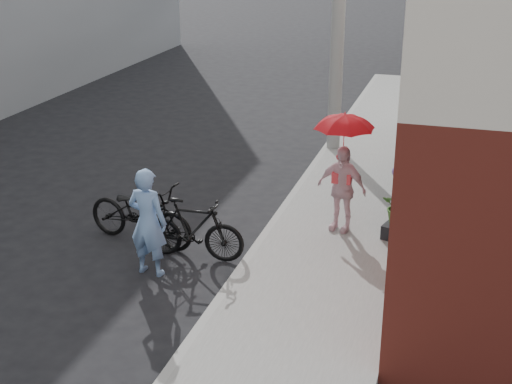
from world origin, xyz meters
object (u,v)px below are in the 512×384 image
at_px(bike_left, 141,213).
at_px(kimono_woman, 341,188).
at_px(bike_right, 193,229).
at_px(planter, 399,231).
at_px(officer, 148,222).

relative_size(bike_left, kimono_woman, 1.35).
distance_m(bike_right, planter, 3.23).
relative_size(officer, kimono_woman, 1.14).
height_order(bike_right, planter, bike_right).
height_order(officer, kimono_woman, officer).
bearing_deg(officer, bike_left, -52.36).
relative_size(officer, bike_right, 1.01).
bearing_deg(officer, planter, -143.26).
bearing_deg(kimono_woman, bike_left, -143.61).
distance_m(bike_right, kimono_woman, 2.46).
xyz_separation_m(officer, bike_left, (-0.57, 0.91, -0.30)).
distance_m(officer, planter, 3.93).
bearing_deg(planter, officer, -148.91).
relative_size(officer, bike_left, 0.84).
xyz_separation_m(bike_left, planter, (3.90, 1.10, -0.27)).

